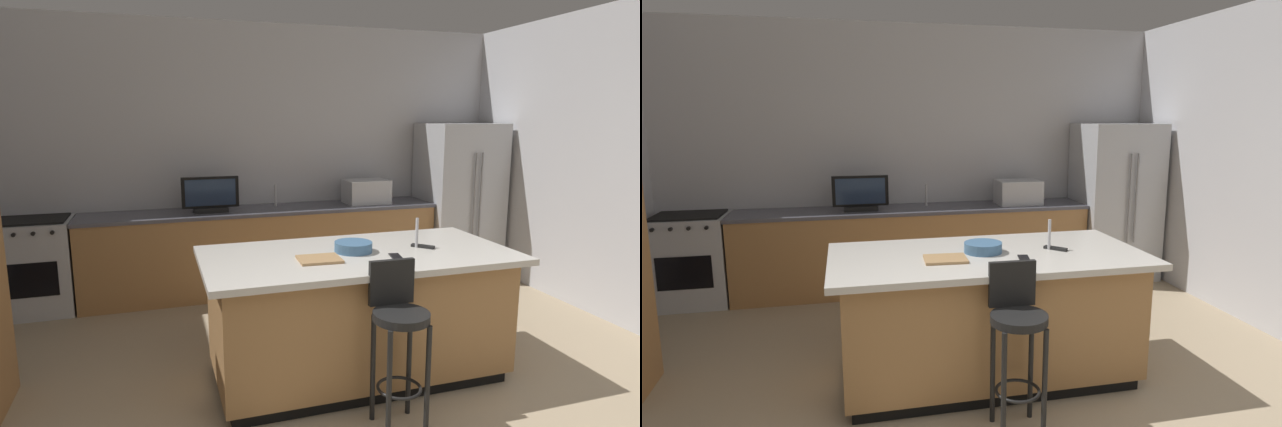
% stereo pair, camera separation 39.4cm
% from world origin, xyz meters
% --- Properties ---
extents(wall_back, '(6.01, 0.12, 2.87)m').
position_xyz_m(wall_back, '(0.00, 4.10, 1.43)').
color(wall_back, '#BCBCC1').
rests_on(wall_back, ground_plane).
extents(wall_right, '(0.12, 4.50, 2.87)m').
position_xyz_m(wall_right, '(2.80, 2.05, 1.43)').
color(wall_right, '#BCBCC1').
rests_on(wall_right, ground_plane).
extents(counter_back, '(3.79, 0.62, 0.90)m').
position_xyz_m(counter_back, '(-0.08, 3.72, 0.45)').
color(counter_back, '#9E7042').
rests_on(counter_back, ground_plane).
extents(kitchen_island, '(2.19, 1.08, 0.93)m').
position_xyz_m(kitchen_island, '(0.14, 1.60, 0.48)').
color(kitchen_island, black).
rests_on(kitchen_island, ground_plane).
extents(refrigerator, '(0.87, 0.76, 1.79)m').
position_xyz_m(refrigerator, '(2.26, 3.66, 0.90)').
color(refrigerator, '#B7BABF').
rests_on(refrigerator, ground_plane).
extents(range_oven, '(0.71, 0.63, 0.92)m').
position_xyz_m(range_oven, '(-2.34, 3.72, 0.46)').
color(range_oven, '#B7BABF').
rests_on(range_oven, ground_plane).
extents(microwave, '(0.48, 0.36, 0.27)m').
position_xyz_m(microwave, '(1.09, 3.72, 1.03)').
color(microwave, '#B7BABF').
rests_on(microwave, counter_back).
extents(tv_monitor, '(0.58, 0.16, 0.37)m').
position_xyz_m(tv_monitor, '(-0.66, 3.67, 1.07)').
color(tv_monitor, black).
rests_on(tv_monitor, counter_back).
extents(sink_faucet_back, '(0.02, 0.02, 0.24)m').
position_xyz_m(sink_faucet_back, '(0.06, 3.82, 1.02)').
color(sink_faucet_back, '#B2B2B7').
rests_on(sink_faucet_back, counter_back).
extents(sink_faucet_island, '(0.02, 0.02, 0.22)m').
position_xyz_m(sink_faucet_island, '(0.60, 1.60, 1.04)').
color(sink_faucet_island, '#B2B2B7').
rests_on(sink_faucet_island, kitchen_island).
extents(bar_stool_center, '(0.34, 0.34, 1.02)m').
position_xyz_m(bar_stool_center, '(0.15, 0.94, 0.62)').
color(bar_stool_center, black).
rests_on(bar_stool_center, ground_plane).
extents(fruit_bowl, '(0.27, 0.27, 0.07)m').
position_xyz_m(fruit_bowl, '(0.12, 1.63, 0.97)').
color(fruit_bowl, '#3F668C').
rests_on(fruit_bowl, kitchen_island).
extents(cell_phone, '(0.10, 0.16, 0.01)m').
position_xyz_m(cell_phone, '(0.34, 1.41, 0.93)').
color(cell_phone, black).
rests_on(cell_phone, kitchen_island).
extents(tv_remote, '(0.15, 0.15, 0.02)m').
position_xyz_m(tv_remote, '(0.64, 1.58, 0.94)').
color(tv_remote, black).
rests_on(tv_remote, kitchen_island).
extents(cutting_board, '(0.29, 0.24, 0.02)m').
position_xyz_m(cutting_board, '(-0.18, 1.48, 0.94)').
color(cutting_board, '#A87F51').
rests_on(cutting_board, kitchen_island).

